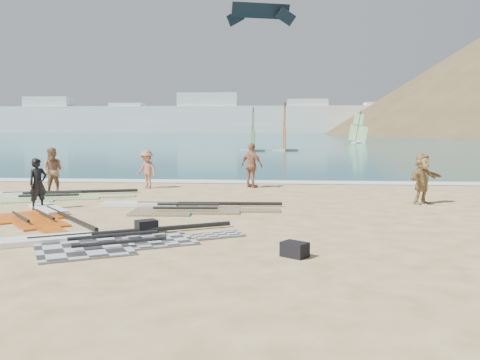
# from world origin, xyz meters

# --- Properties ---
(ground) EXTENTS (300.00, 300.00, 0.00)m
(ground) POSITION_xyz_m (0.00, 0.00, 0.00)
(ground) COLOR #DEC582
(ground) RESTS_ON ground
(sea) EXTENTS (300.00, 240.00, 0.06)m
(sea) POSITION_xyz_m (0.00, 132.00, 0.00)
(sea) COLOR #0B4153
(sea) RESTS_ON ground
(surf_line) EXTENTS (300.00, 1.20, 0.04)m
(surf_line) POSITION_xyz_m (0.00, 12.30, 0.00)
(surf_line) COLOR white
(surf_line) RESTS_ON ground
(far_town) EXTENTS (160.00, 8.00, 12.00)m
(far_town) POSITION_xyz_m (-15.72, 150.00, 4.49)
(far_town) COLOR white
(far_town) RESTS_ON ground
(rig_grey) EXTENTS (6.22, 4.24, 0.20)m
(rig_grey) POSITION_xyz_m (-1.76, -0.77, 0.05)
(rig_grey) COLOR #262629
(rig_grey) RESTS_ON ground
(rig_green) EXTENTS (6.41, 3.46, 0.20)m
(rig_green) POSITION_xyz_m (-6.56, 6.74, 0.05)
(rig_green) COLOR #6DB82D
(rig_green) RESTS_ON ground
(rig_orange) EXTENTS (6.05, 2.42, 0.20)m
(rig_orange) POSITION_xyz_m (-0.87, 4.38, 0.05)
(rig_orange) COLOR #FD5E07
(rig_orange) RESTS_ON ground
(rig_red) EXTENTS (4.18, 5.03, 0.20)m
(rig_red) POSITION_xyz_m (-4.43, 2.50, 0.05)
(rig_red) COLOR red
(rig_red) RESTS_ON ground
(gear_bag_near) EXTENTS (0.63, 0.60, 0.33)m
(gear_bag_near) POSITION_xyz_m (-0.79, 0.50, 0.16)
(gear_bag_near) COLOR black
(gear_bag_near) RESTS_ON ground
(gear_bag_far) EXTENTS (0.64, 0.60, 0.31)m
(gear_bag_far) POSITION_xyz_m (2.92, -1.69, 0.16)
(gear_bag_far) COLOR black
(gear_bag_far) RESTS_ON ground
(person_wetsuit) EXTENTS (0.69, 0.72, 1.66)m
(person_wetsuit) POSITION_xyz_m (-5.21, 3.89, 0.83)
(person_wetsuit) COLOR black
(person_wetsuit) RESTS_ON ground
(beachgoer_left) EXTENTS (0.91, 0.71, 1.83)m
(beachgoer_left) POSITION_xyz_m (-6.31, 7.56, 0.92)
(beachgoer_left) COLOR #95684A
(beachgoer_left) RESTS_ON ground
(beachgoer_mid) EXTENTS (1.22, 1.08, 1.64)m
(beachgoer_mid) POSITION_xyz_m (-3.14, 9.73, 0.82)
(beachgoer_mid) COLOR #B06954
(beachgoer_mid) RESTS_ON ground
(beachgoer_back) EXTENTS (1.19, 1.06, 1.93)m
(beachgoer_back) POSITION_xyz_m (1.33, 10.34, 0.97)
(beachgoer_back) COLOR #A96C50
(beachgoer_back) RESTS_ON ground
(beachgoer_right) EXTENTS (1.56, 1.44, 1.74)m
(beachgoer_right) POSITION_xyz_m (7.47, 6.10, 0.87)
(beachgoer_right) COLOR #A07E4D
(beachgoer_right) RESTS_ON ground
(windsurfer_left) EXTENTS (2.51, 2.93, 4.43)m
(windsurfer_left) POSITION_xyz_m (-0.32, 40.78, 1.29)
(windsurfer_left) COLOR white
(windsurfer_left) RESTS_ON ground
(windsurfer_centre) EXTENTS (2.76, 3.30, 4.93)m
(windsurfer_centre) POSITION_xyz_m (2.84, 41.63, 1.40)
(windsurfer_centre) COLOR white
(windsurfer_centre) RESTS_ON ground
(windsurfer_right) EXTENTS (2.57, 2.51, 4.70)m
(windsurfer_right) POSITION_xyz_m (13.37, 64.51, 1.35)
(windsurfer_right) COLOR white
(windsurfer_right) RESTS_ON ground
(kitesurf_kite) EXTENTS (7.54, 2.90, 2.51)m
(kitesurf_kite) POSITION_xyz_m (0.11, 48.36, 15.06)
(kitesurf_kite) COLOR black
(kitesurf_kite) RESTS_ON ground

